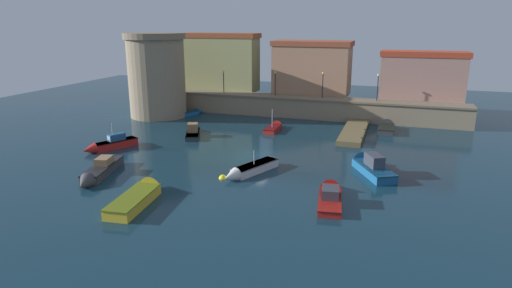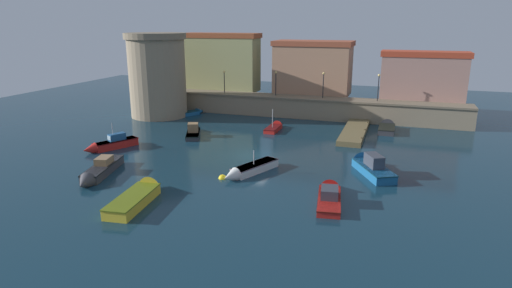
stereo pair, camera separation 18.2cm
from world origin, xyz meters
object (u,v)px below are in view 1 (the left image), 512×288
object	(u,v)px
fortress_tower	(157,75)
mooring_buoy_0	(223,179)
quay_lamp_0	(224,78)
quay_lamp_1	(275,79)
quay_lamp_2	(323,81)
moored_boat_9	(110,144)
moored_boat_7	(248,170)
moored_boat_4	(99,171)
moored_boat_6	(330,194)
moored_boat_8	(188,113)
quay_lamp_3	(378,83)
moored_boat_1	(193,131)
moored_boat_5	(275,127)
moored_boat_0	(369,165)
moored_boat_2	(386,127)
moored_boat_3	(140,195)

from	to	relation	value
fortress_tower	mooring_buoy_0	distance (m)	27.84
quay_lamp_0	quay_lamp_1	xyz separation A→B (m)	(7.68, 0.00, 0.10)
quay_lamp_2	moored_boat_9	size ratio (longest dim) A/B	0.60
moored_boat_7	quay_lamp_2	bearing A→B (deg)	-161.44
moored_boat_4	quay_lamp_2	bearing A→B (deg)	140.58
quay_lamp_2	moored_boat_7	world-z (taller)	quay_lamp_2
quay_lamp_0	moored_boat_4	size ratio (longest dim) A/B	0.43
moored_boat_4	moored_boat_9	xyz separation A→B (m)	(-4.22, 7.23, 0.05)
quay_lamp_0	moored_boat_6	xyz separation A→B (m)	(19.79, -27.46, -4.55)
moored_boat_8	quay_lamp_3	bearing A→B (deg)	-52.93
moored_boat_1	quay_lamp_0	bearing A→B (deg)	-15.97
moored_boat_5	moored_boat_7	xyz separation A→B (m)	(2.29, -16.29, 0.11)
moored_boat_1	moored_boat_9	size ratio (longest dim) A/B	1.01
moored_boat_0	quay_lamp_1	bearing A→B (deg)	7.21
moored_boat_2	mooring_buoy_0	world-z (taller)	moored_boat_2
moored_boat_2	fortress_tower	bearing A→B (deg)	92.72
quay_lamp_1	moored_boat_8	world-z (taller)	quay_lamp_1
moored_boat_5	moored_boat_7	distance (m)	16.45
moored_boat_5	quay_lamp_3	bearing A→B (deg)	-54.57
moored_boat_9	moored_boat_2	bearing A→B (deg)	149.50
moored_boat_3	moored_boat_4	world-z (taller)	moored_boat_4
fortress_tower	quay_lamp_3	world-z (taller)	fortress_tower
quay_lamp_1	moored_boat_4	size ratio (longest dim) A/B	0.45
moored_boat_1	moored_boat_3	size ratio (longest dim) A/B	0.83
moored_boat_4	moored_boat_7	xyz separation A→B (m)	(11.84, 4.56, -0.08)
moored_boat_1	moored_boat_9	xyz separation A→B (m)	(-5.50, -8.15, 0.10)
moored_boat_0	mooring_buoy_0	distance (m)	12.88
quay_lamp_0	quay_lamp_2	size ratio (longest dim) A/B	0.92
moored_boat_2	moored_boat_6	bearing A→B (deg)	172.44
moored_boat_1	moored_boat_7	distance (m)	15.12
moored_boat_3	moored_boat_4	bearing A→B (deg)	55.10
moored_boat_0	moored_boat_4	size ratio (longest dim) A/B	0.91
moored_boat_0	moored_boat_4	bearing A→B (deg)	83.67
quay_lamp_3	mooring_buoy_0	size ratio (longest dim) A/B	5.12
moored_boat_4	moored_boat_6	size ratio (longest dim) A/B	1.14
moored_boat_1	moored_boat_3	distance (m)	19.35
quay_lamp_0	moored_boat_0	size ratio (longest dim) A/B	0.47
moored_boat_5	quay_lamp_1	bearing A→B (deg)	15.88
quay_lamp_2	moored_boat_0	distance (m)	22.18
fortress_tower	moored_boat_6	xyz separation A→B (m)	(27.26, -21.80, -5.32)
quay_lamp_3	moored_boat_7	distance (m)	26.43
fortress_tower	quay_lamp_2	distance (m)	22.45
moored_boat_6	fortress_tower	bearing A→B (deg)	43.09
moored_boat_1	moored_boat_3	bearing A→B (deg)	171.69
quay_lamp_2	moored_boat_1	world-z (taller)	quay_lamp_2
quay_lamp_3	moored_boat_2	distance (m)	6.59
moored_boat_1	mooring_buoy_0	distance (m)	15.37
quay_lamp_2	moored_boat_3	size ratio (longest dim) A/B	0.49
moored_boat_1	moored_boat_8	xyz separation A→B (m)	(-5.42, 9.45, -0.03)
quay_lamp_0	moored_boat_7	world-z (taller)	quay_lamp_0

